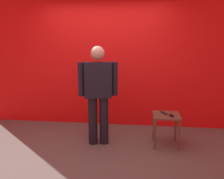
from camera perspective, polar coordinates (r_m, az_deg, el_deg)
The scene contains 6 objects.
ground_plane at distance 3.86m, azimuth -4.64°, elevation -15.58°, with size 12.00×12.00×0.00m, color #59544F.
back_wall_red at distance 4.93m, azimuth -1.43°, elevation 9.41°, with size 5.19×0.12×3.13m, color red.
standing_person at distance 3.98m, azimuth -3.36°, elevation -0.27°, with size 0.67×0.31×1.68m.
side_table at distance 4.13m, azimuth 12.88°, elevation -7.20°, with size 0.44×0.44×0.55m.
cell_phone at distance 4.05m, azimuth 14.07°, elevation -6.10°, with size 0.07×0.14×0.01m, color black.
tv_remote at distance 4.15m, azimuth 12.34°, elevation -5.51°, with size 0.04×0.17×0.02m, color black.
Camera 1 is at (0.70, -3.35, 1.77)m, focal length 38.12 mm.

